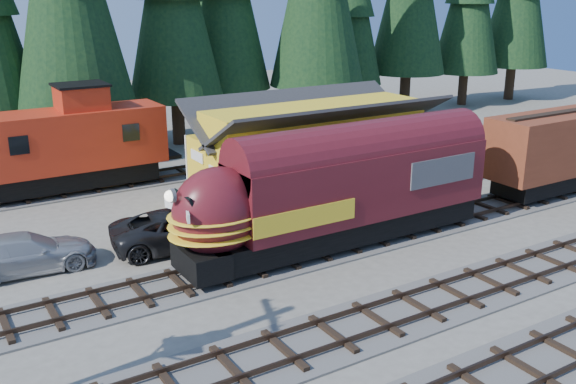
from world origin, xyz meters
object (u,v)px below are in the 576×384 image
depot (316,141)px  caboose (67,144)px  pickup_truck_a (182,229)px  pickup_truck_b (25,253)px  locomotive (331,196)px

depot → caboose: caboose is taller
caboose → pickup_truck_a: 10.84m
pickup_truck_b → caboose: bearing=-19.9°
locomotive → caboose: caboose is taller
locomotive → depot: bearing=60.6°
depot → pickup_truck_a: 9.62m
pickup_truck_a → pickup_truck_b: size_ratio=1.11×
depot → pickup_truck_b: (-15.04, -2.16, -2.19)m
depot → pickup_truck_b: 15.35m
pickup_truck_a → pickup_truck_b: bearing=90.9°
depot → pickup_truck_a: depot is taller
depot → pickup_truck_a: (-8.89, -3.00, -2.14)m
pickup_truck_b → depot: bearing=-78.5°
locomotive → pickup_truck_a: (-5.22, 3.50, -1.54)m
caboose → pickup_truck_a: caboose is taller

